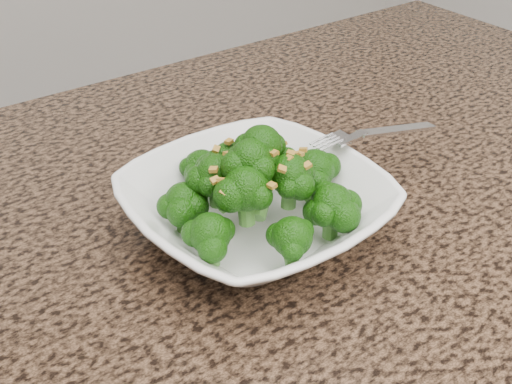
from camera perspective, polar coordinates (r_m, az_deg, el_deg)
granite_counter at (r=0.57m, az=-3.78°, el=-12.72°), size 1.64×1.04×0.03m
bowl at (r=0.63m, az=-0.00°, el=-1.49°), size 0.26×0.26×0.06m
broccoli_pile at (r=0.59m, az=-0.00°, el=3.88°), size 0.22×0.22×0.08m
garlic_topping at (r=0.58m, az=-0.00°, el=7.42°), size 0.13×0.13×0.01m
fork at (r=0.69m, az=9.16°, el=5.01°), size 0.19×0.03×0.01m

